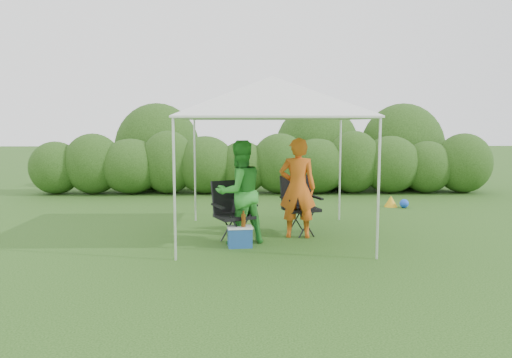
{
  "coord_description": "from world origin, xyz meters",
  "views": [
    {
      "loc": [
        -0.47,
        -8.23,
        2.03
      ],
      "look_at": [
        -0.28,
        0.4,
        1.05
      ],
      "focal_mm": 35.0,
      "sensor_mm": 36.0,
      "label": 1
    }
  ],
  "objects_px": {
    "man": "(298,188)",
    "woman": "(240,192)",
    "chair_right": "(299,201)",
    "cooler": "(240,237)",
    "canopy": "(272,97)",
    "chair_left": "(232,208)"
  },
  "relations": [
    {
      "from": "canopy",
      "to": "woman",
      "type": "bearing_deg",
      "value": -139.1
    },
    {
      "from": "chair_left",
      "to": "cooler",
      "type": "bearing_deg",
      "value": -92.23
    },
    {
      "from": "chair_right",
      "to": "woman",
      "type": "bearing_deg",
      "value": -162.17
    },
    {
      "from": "chair_left",
      "to": "woman",
      "type": "height_order",
      "value": "woman"
    },
    {
      "from": "chair_right",
      "to": "cooler",
      "type": "distance_m",
      "value": 1.52
    },
    {
      "from": "woman",
      "to": "cooler",
      "type": "distance_m",
      "value": 0.74
    },
    {
      "from": "canopy",
      "to": "chair_left",
      "type": "height_order",
      "value": "canopy"
    },
    {
      "from": "chair_left",
      "to": "cooler",
      "type": "distance_m",
      "value": 0.55
    },
    {
      "from": "chair_left",
      "to": "woman",
      "type": "bearing_deg",
      "value": -57.87
    },
    {
      "from": "canopy",
      "to": "woman",
      "type": "xyz_separation_m",
      "value": [
        -0.56,
        -0.48,
        -1.59
      ]
    },
    {
      "from": "canopy",
      "to": "woman",
      "type": "distance_m",
      "value": 1.76
    },
    {
      "from": "canopy",
      "to": "man",
      "type": "height_order",
      "value": "canopy"
    },
    {
      "from": "chair_right",
      "to": "cooler",
      "type": "height_order",
      "value": "chair_right"
    },
    {
      "from": "chair_right",
      "to": "chair_left",
      "type": "distance_m",
      "value": 1.38
    },
    {
      "from": "canopy",
      "to": "man",
      "type": "distance_m",
      "value": 1.64
    },
    {
      "from": "chair_right",
      "to": "man",
      "type": "bearing_deg",
      "value": -118.69
    },
    {
      "from": "man",
      "to": "woman",
      "type": "distance_m",
      "value": 1.11
    },
    {
      "from": "chair_left",
      "to": "woman",
      "type": "distance_m",
      "value": 0.32
    },
    {
      "from": "woman",
      "to": "cooler",
      "type": "bearing_deg",
      "value": 61.99
    },
    {
      "from": "chair_left",
      "to": "man",
      "type": "distance_m",
      "value": 1.24
    },
    {
      "from": "chair_right",
      "to": "chair_left",
      "type": "bearing_deg",
      "value": -168.24
    },
    {
      "from": "man",
      "to": "woman",
      "type": "xyz_separation_m",
      "value": [
        -1.02,
        -0.44,
        -0.01
      ]
    }
  ]
}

